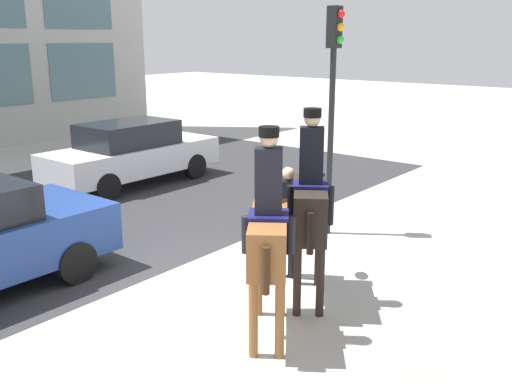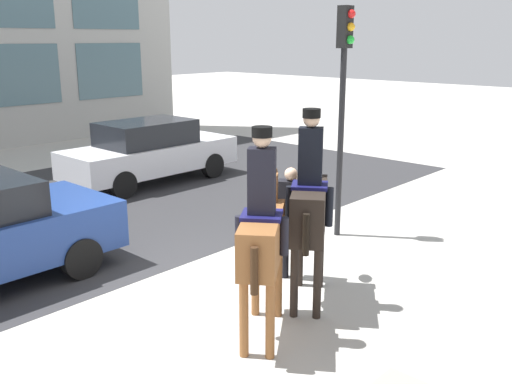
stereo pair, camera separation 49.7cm
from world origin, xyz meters
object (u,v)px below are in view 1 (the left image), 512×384
object	(u,v)px
mounted_horse_lead	(269,230)
street_car_far_lane	(132,153)
mounted_horse_companion	(310,203)
pedestrian_bystander	(288,214)
traffic_light	(333,87)

from	to	relation	value
mounted_horse_lead	street_car_far_lane	size ratio (longest dim) A/B	0.58
mounted_horse_lead	mounted_horse_companion	size ratio (longest dim) A/B	0.97
pedestrian_bystander	traffic_light	distance (m)	2.88
mounted_horse_lead	traffic_light	distance (m)	4.28
mounted_horse_lead	pedestrian_bystander	bearing A→B (deg)	-7.40
street_car_far_lane	traffic_light	distance (m)	6.28
mounted_horse_companion	pedestrian_bystander	size ratio (longest dim) A/B	1.56
mounted_horse_companion	pedestrian_bystander	bearing A→B (deg)	23.64
pedestrian_bystander	street_car_far_lane	bearing A→B (deg)	-137.87
mounted_horse_lead	pedestrian_bystander	size ratio (longest dim) A/B	1.51
pedestrian_bystander	street_car_far_lane	distance (m)	6.98
traffic_light	mounted_horse_lead	bearing A→B (deg)	-158.81
mounted_horse_companion	traffic_light	size ratio (longest dim) A/B	0.66
mounted_horse_companion	street_car_far_lane	distance (m)	7.77
mounted_horse_lead	mounted_horse_companion	world-z (taller)	mounted_horse_companion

